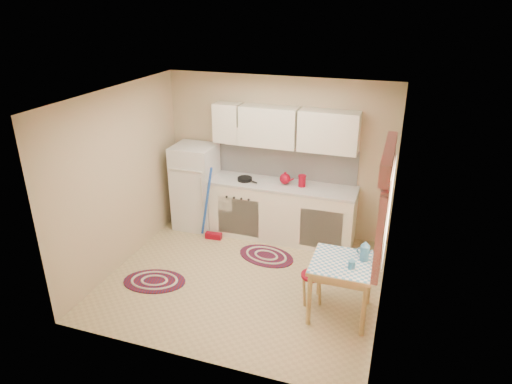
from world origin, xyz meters
TOP-DOWN VIEW (x-y plane):
  - room_shell at (0.16, 0.24)m, footprint 3.64×3.60m
  - fridge at (-1.29, 1.25)m, footprint 0.65×0.60m
  - broom at (-0.85, 0.90)m, footprint 0.29×0.14m
  - base_cabinets at (0.17, 1.30)m, footprint 2.25×0.60m
  - countertop at (0.17, 1.30)m, footprint 2.27×0.62m
  - frying_pan at (-0.44, 1.25)m, footprint 0.30×0.30m
  - red_kettle at (0.20, 1.30)m, footprint 0.22×0.21m
  - red_canister at (0.46, 1.30)m, footprint 0.12×0.12m
  - table at (1.34, -0.34)m, footprint 0.72×0.72m
  - stool at (0.98, -0.24)m, footprint 0.35×0.35m
  - coffee_pot at (1.57, -0.22)m, footprint 0.16×0.15m
  - mug at (1.46, -0.44)m, footprint 0.10×0.10m
  - rug_center at (0.11, 0.65)m, footprint 0.97×0.75m
  - rug_left at (-1.13, -0.46)m, footprint 0.95×0.73m

SIDE VIEW (x-z plane):
  - rug_center at x=0.11m, z-range 0.00..0.02m
  - rug_left at x=-1.13m, z-range 0.00..0.02m
  - stool at x=0.98m, z-range 0.00..0.42m
  - table at x=1.34m, z-range 0.00..0.72m
  - base_cabinets at x=0.17m, z-range 0.00..0.88m
  - broom at x=-0.85m, z-range 0.00..1.20m
  - fridge at x=-1.29m, z-range 0.00..1.40m
  - mug at x=1.46m, z-range 0.72..0.82m
  - coffee_pot at x=1.57m, z-range 0.72..0.98m
  - countertop at x=0.17m, z-range 0.88..0.92m
  - frying_pan at x=-0.44m, z-range 0.92..0.97m
  - red_canister at x=0.46m, z-range 0.92..1.08m
  - red_kettle at x=0.20m, z-range 0.92..1.11m
  - room_shell at x=0.16m, z-range 0.34..2.86m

